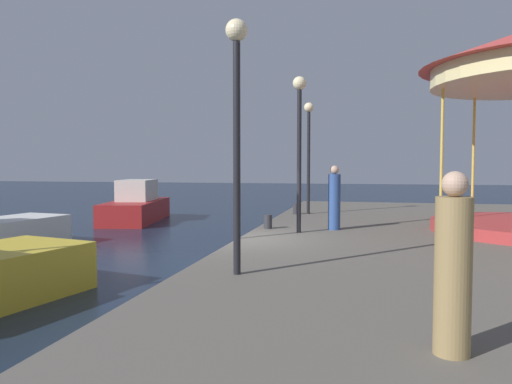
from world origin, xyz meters
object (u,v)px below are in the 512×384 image
object	(u,v)px
lamp_post_mid_promenade	(299,126)
lamp_post_near_edge	(237,100)
person_near_carousel	(334,200)
bollard_north	(268,222)
person_by_the_water	(453,269)
bollard_south	(296,209)
motorboat_red	(136,206)
lamp_post_far_end	(309,138)

from	to	relation	value
lamp_post_mid_promenade	lamp_post_near_edge	bearing A→B (deg)	-93.64
lamp_post_mid_promenade	person_near_carousel	xyz separation A→B (m)	(0.89, 0.83, -2.01)
bollard_north	person_near_carousel	size ratio (longest dim) A/B	0.22
person_by_the_water	lamp_post_near_edge	bearing A→B (deg)	135.63
lamp_post_mid_promenade	person_near_carousel	world-z (taller)	lamp_post_mid_promenade
lamp_post_mid_promenade	bollard_south	distance (m)	5.66
motorboat_red	person_by_the_water	xyz separation A→B (m)	(11.25, -15.76, 0.89)
bollard_south	person_near_carousel	bearing A→B (deg)	-68.02
bollard_north	person_by_the_water	bearing A→B (deg)	-67.77
motorboat_red	lamp_post_near_edge	distance (m)	15.71
bollard_north	person_by_the_water	world-z (taller)	person_by_the_water
lamp_post_far_end	bollard_south	size ratio (longest dim) A/B	10.38
lamp_post_far_end	person_near_carousel	world-z (taller)	lamp_post_far_end
person_near_carousel	person_by_the_water	size ratio (longest dim) A/B	1.04
lamp_post_near_edge	bollard_south	size ratio (longest dim) A/B	10.38
lamp_post_far_end	person_near_carousel	distance (m)	4.93
bollard_south	person_near_carousel	world-z (taller)	person_near_carousel
motorboat_red	bollard_north	bearing A→B (deg)	-42.86
lamp_post_mid_promenade	person_by_the_water	distance (m)	8.60
person_near_carousel	lamp_post_far_end	bearing A→B (deg)	105.84
bollard_south	person_by_the_water	xyz separation A→B (m)	(3.30, -12.90, 0.61)
lamp_post_near_edge	bollard_north	xyz separation A→B (m)	(-0.64, 5.77, -2.65)
lamp_post_near_edge	person_near_carousel	xyz separation A→B (m)	(1.22, 5.99, -2.01)
lamp_post_far_end	lamp_post_near_edge	bearing A→B (deg)	-89.93
lamp_post_near_edge	lamp_post_mid_promenade	xyz separation A→B (m)	(0.33, 5.16, 0.01)
person_near_carousel	lamp_post_near_edge	bearing A→B (deg)	-101.49
bollard_north	lamp_post_far_end	bearing A→B (deg)	82.12
lamp_post_near_edge	person_near_carousel	size ratio (longest dim) A/B	2.30
lamp_post_near_edge	lamp_post_far_end	bearing A→B (deg)	90.07
lamp_post_near_edge	bollard_north	bearing A→B (deg)	96.36
motorboat_red	person_by_the_water	size ratio (longest dim) A/B	3.27
bollard_south	bollard_north	xyz separation A→B (m)	(-0.20, -4.33, 0.00)
motorboat_red	lamp_post_near_edge	bearing A→B (deg)	-57.09
lamp_post_mid_promenade	lamp_post_far_end	xyz separation A→B (m)	(-0.34, 5.16, -0.01)
lamp_post_near_edge	lamp_post_far_end	world-z (taller)	lamp_post_far_end
lamp_post_far_end	bollard_north	size ratio (longest dim) A/B	10.38
lamp_post_far_end	bollard_south	distance (m)	2.70
bollard_south	lamp_post_far_end	bearing A→B (deg)	28.48
motorboat_red	lamp_post_near_edge	xyz separation A→B (m)	(8.39, -12.96, 2.93)
motorboat_red	person_near_carousel	bearing A→B (deg)	-35.95
lamp_post_near_edge	person_near_carousel	bearing A→B (deg)	78.51
lamp_post_near_edge	lamp_post_mid_promenade	size ratio (longest dim) A/B	1.00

